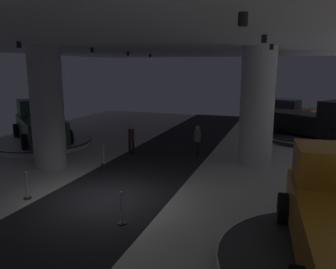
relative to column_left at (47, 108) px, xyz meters
The scene contains 15 objects.
ground 5.81m from the column_left, 31.27° to the right, with size 24.00×44.00×0.06m.
ceiling_with_spotlights 5.82m from the column_left, 31.27° to the right, with size 24.00×44.00×0.39m.
column_left is the anchor object (origin of this frame).
column_right 9.67m from the column_left, 22.64° to the left, with size 1.58×1.58×5.50m.
display_platform_far_right 15.88m from the column_left, 41.03° to the left, with size 5.83×5.83×0.29m.
pickup_truck_far_right 15.82m from the column_left, 39.90° to the left, with size 5.56×4.74×2.30m.
display_platform_deep_right 19.28m from the column_left, 56.73° to the left, with size 4.95×4.95×0.31m.
display_car_deep_right 19.17m from the column_left, 56.82° to the left, with size 4.57×3.38×1.71m.
display_platform_mid_left 5.41m from the column_left, 133.85° to the left, with size 5.68×5.68×0.29m.
pickup_truck_mid_left 5.29m from the column_left, 134.17° to the left, with size 5.38×5.07×2.30m.
visitor_walking_near 7.51m from the column_left, 34.82° to the left, with size 0.32×0.32×1.59m.
visitor_walking_far 4.53m from the column_left, 50.32° to the left, with size 0.32×0.32×1.59m.
stanchion_a 4.63m from the column_left, 63.82° to the right, with size 0.28×0.28×1.01m.
stanchion_b 7.55m from the column_left, 36.24° to the right, with size 0.28×0.28×1.01m.
stanchion_c 3.40m from the column_left, 25.09° to the left, with size 0.28×0.28×1.01m.
Camera 1 is at (5.71, -9.91, 4.56)m, focal length 36.01 mm.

